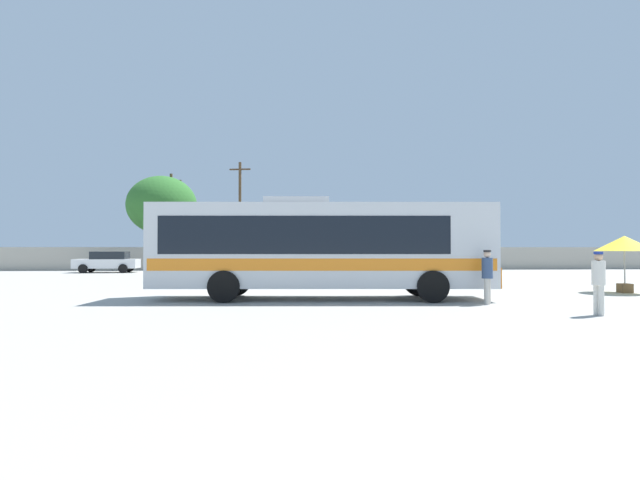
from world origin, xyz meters
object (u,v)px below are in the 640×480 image
parked_car_leftmost_white (108,261)px  parked_car_rightmost_dark_blue (359,262)px  utility_pole_near (171,219)px  roadside_tree_left (162,205)px  coach_bus_silver_orange (318,245)px  roadside_tree_midright (360,224)px  vendor_umbrella_near_gate_yellow (624,244)px  parked_car_second_dark_blue (201,262)px  passenger_waiting_on_apron (599,279)px  attendant_by_bus_door (487,273)px  utility_pole_far (240,213)px  parked_car_third_dark_blue (283,262)px  roadside_tree_midleft (289,226)px

parked_car_leftmost_white → parked_car_rightmost_dark_blue: bearing=-0.4°
utility_pole_near → roadside_tree_left: 1.41m
coach_bus_silver_orange → roadside_tree_midright: (5.64, 28.98, 2.17)m
vendor_umbrella_near_gate_yellow → parked_car_second_dark_blue: (-19.48, 17.83, -1.10)m
passenger_waiting_on_apron → utility_pole_near: 36.99m
vendor_umbrella_near_gate_yellow → roadside_tree_left: bearing=133.5°
parked_car_second_dark_blue → roadside_tree_left: (-4.61, 7.55, 4.67)m
attendant_by_bus_door → utility_pole_far: bearing=110.1°
parked_car_second_dark_blue → parked_car_third_dark_blue: (5.88, 0.10, -0.01)m
coach_bus_silver_orange → roadside_tree_midleft: (-0.88, 26.28, 1.84)m
attendant_by_bus_door → vendor_umbrella_near_gate_yellow: 8.11m
coach_bus_silver_orange → parked_car_second_dark_blue: 20.88m
parked_car_leftmost_white → roadside_tree_midleft: (13.20, 5.83, 2.90)m
utility_pole_near → vendor_umbrella_near_gate_yellow: bearing=-47.5°
parked_car_third_dark_blue → roadside_tree_midright: 12.09m
utility_pole_far → roadside_tree_midright: (10.68, 3.23, -0.66)m
parked_car_rightmost_dark_blue → utility_pole_near: utility_pole_near is taller
parked_car_second_dark_blue → parked_car_third_dark_blue: parked_car_second_dark_blue is taller
utility_pole_far → roadside_tree_midright: utility_pole_far is taller
utility_pole_near → utility_pole_far: utility_pole_far is taller
coach_bus_silver_orange → roadside_tree_midleft: 26.36m
roadside_tree_midleft → roadside_tree_midright: bearing=22.5°
attendant_by_bus_door → passenger_waiting_on_apron: (1.87, -2.75, -0.02)m
vendor_umbrella_near_gate_yellow → parked_car_leftmost_white: 32.33m
coach_bus_silver_orange → utility_pole_near: bearing=112.1°
utility_pole_far → roadside_tree_left: 6.98m
vendor_umbrella_near_gate_yellow → utility_pole_far: (-17.29, 24.02, 2.80)m
coach_bus_silver_orange → roadside_tree_midright: size_ratio=2.08×
utility_pole_far → roadside_tree_left: size_ratio=1.13×
parked_car_third_dark_blue → parked_car_rightmost_dark_blue: (5.68, 0.67, -0.02)m
passenger_waiting_on_apron → roadside_tree_midright: bearing=92.4°
utility_pole_near → parked_car_rightmost_dark_blue: bearing=-24.1°
utility_pole_near → roadside_tree_midleft: 10.27m
attendant_by_bus_door → utility_pole_near: (-16.25, 29.32, 3.32)m
passenger_waiting_on_apron → vendor_umbrella_near_gate_yellow: size_ratio=0.74×
parked_car_leftmost_white → utility_pole_far: 11.18m
attendant_by_bus_door → parked_car_second_dark_blue: (-12.38, 21.66, -0.17)m
vendor_umbrella_near_gate_yellow → parked_car_leftmost_white: vendor_umbrella_near_gate_yellow is taller
attendant_by_bus_door → parked_car_third_dark_blue: size_ratio=0.38×
parked_car_third_dark_blue → utility_pole_near: utility_pole_near is taller
parked_car_rightmost_dark_blue → utility_pole_far: size_ratio=0.49×
parked_car_second_dark_blue → utility_pole_near: size_ratio=0.57×
vendor_umbrella_near_gate_yellow → roadside_tree_midright: roadside_tree_midright is taller
coach_bus_silver_orange → roadside_tree_left: size_ratio=1.46×
utility_pole_near → roadside_tree_midleft: bearing=-5.3°
coach_bus_silver_orange → parked_car_second_dark_blue: bearing=110.3°
coach_bus_silver_orange → parked_car_leftmost_white: (-14.08, 20.45, -1.06)m
attendant_by_bus_door → parked_car_leftmost_white: 29.64m
parked_car_leftmost_white → parked_car_third_dark_blue: parked_car_leftmost_white is taller
parked_car_leftmost_white → utility_pole_near: (3.00, 6.78, 3.49)m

